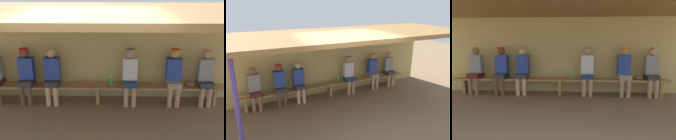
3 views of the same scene
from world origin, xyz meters
The scene contains 10 objects.
back_wall centered at (0.00, 2.00, 1.10)m, with size 8.00×0.20×2.20m, color tan.
dugout_roof centered at (0.00, 0.70, 2.26)m, with size 8.00×2.80×0.12m, color olive.
bench centered at (0.00, 1.55, 0.39)m, with size 6.00×0.36×0.46m.
player_in_red centered at (-1.68, 1.55, 0.75)m, with size 0.34×0.42×1.34m.
player_in_blue centered at (0.76, 1.55, 0.75)m, with size 0.34×0.42×1.34m.
player_middle centered at (1.78, 1.55, 0.75)m, with size 0.34×0.42×1.34m.
player_shirtless_tan centered at (-1.07, 1.55, 0.73)m, with size 0.34×0.42×1.34m.
player_with_sunglasses centered at (2.51, 1.55, 0.73)m, with size 0.34×0.42×1.34m.
water_bottle_blue centered at (0.32, 1.57, 0.56)m, with size 0.06×0.06×0.22m.
baseball_glove_tan centered at (2.16, 1.56, 0.51)m, with size 0.24×0.17×0.09m, color olive.
Camera 1 is at (0.45, -3.95, 2.89)m, focal length 40.62 mm.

